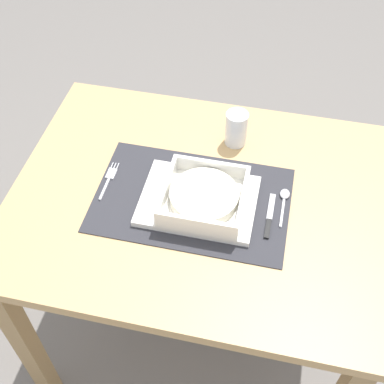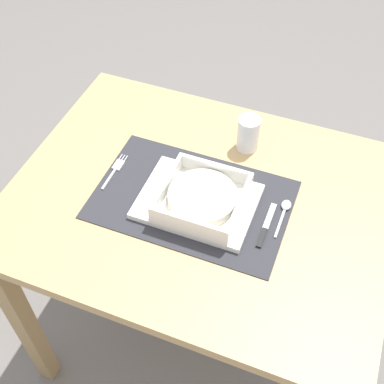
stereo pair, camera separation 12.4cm
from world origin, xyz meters
name	(u,v)px [view 1 (the left image)]	position (x,y,z in m)	size (l,w,h in m)	color
ground_plane	(198,332)	(0.00, 0.00, 0.00)	(6.00, 6.00, 0.00)	slate
dining_table	(200,224)	(0.00, 0.00, 0.64)	(0.94, 0.73, 0.76)	tan
placemat	(192,200)	(-0.02, -0.02, 0.76)	(0.48, 0.31, 0.00)	#2D2D33
serving_plate	(198,201)	(0.00, -0.02, 0.77)	(0.28, 0.21, 0.02)	white
porridge_bowl	(204,197)	(0.02, -0.03, 0.80)	(0.19, 0.19, 0.05)	white
fork	(109,178)	(-0.24, 0.01, 0.76)	(0.02, 0.13, 0.00)	silver
spoon	(284,198)	(0.20, 0.03, 0.77)	(0.02, 0.12, 0.01)	silver
butter_knife	(269,218)	(0.18, -0.04, 0.76)	(0.01, 0.14, 0.01)	black
drinking_glass	(236,130)	(0.05, 0.21, 0.80)	(0.06, 0.06, 0.10)	white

